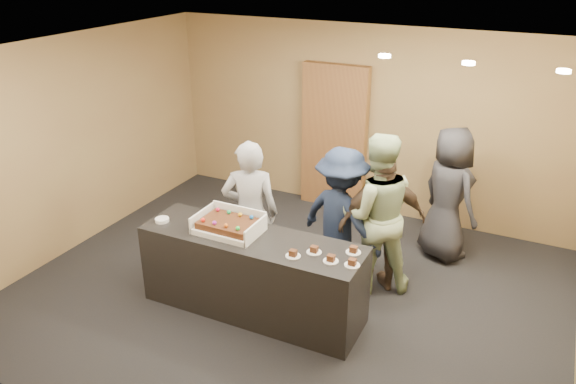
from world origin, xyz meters
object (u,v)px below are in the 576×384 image
Objects in this scene: sheet_cake at (228,223)px; person_sage_man at (375,214)px; person_navy_man at (341,218)px; person_server_grey at (250,214)px; cake_box at (230,227)px; plate_stack at (162,220)px; storage_cabinet at (334,138)px; person_brown_extra at (382,222)px; serving_counter at (252,274)px; person_dark_suit at (449,194)px.

person_sage_man is at bearing 38.98° from sheet_cake.
person_server_grey is at bearing 44.18° from person_navy_man.
plate_stack is (-0.78, -0.15, -0.03)m from cake_box.
person_server_grey reaches higher than cake_box.
storage_cabinet is at bearing 89.64° from cake_box.
cake_box is 0.39× the size of person_server_grey.
person_brown_extra is (1.39, 0.50, -0.02)m from person_server_grey.
person_server_grey reaches higher than plate_stack.
person_server_grey is 1.02× the size of person_brown_extra.
person_sage_man is at bearing 176.77° from person_server_grey.
serving_counter is at bearing 96.02° from person_server_grey.
person_dark_suit is (1.86, 2.10, -0.14)m from sheet_cake.
person_sage_man is (2.05, 1.15, 0.02)m from plate_stack.
cake_box is at bearing 64.76° from person_navy_man.
sheet_cake is at bearing -90.92° from cake_box.
cake_box reaches higher than serving_counter.
person_dark_suit is at bearing -111.55° from person_navy_man.
person_sage_man is 0.12m from person_brown_extra.
person_dark_suit is (1.59, 2.10, 0.40)m from serving_counter.
person_dark_suit reaches higher than sheet_cake.
person_dark_suit reaches higher than person_navy_man.
person_sage_man is 0.39m from person_navy_man.
storage_cabinet is at bearing -84.79° from person_sage_man.
sheet_cake is (-0.27, 0.00, 0.55)m from serving_counter.
person_navy_man reaches higher than sheet_cake.
person_brown_extra is (2.14, 1.13, -0.07)m from plate_stack.
person_dark_suit is (0.97, 1.15, 0.02)m from person_navy_man.
person_server_grey is 2.47m from person_dark_suit.
sheet_cake is (-0.00, -0.03, 0.05)m from cake_box.
cake_box is at bearing 85.51° from person_dark_suit.
serving_counter is 0.57m from cake_box.
person_navy_man is at bearing -30.65° from person_brown_extra.
serving_counter is 1.40× the size of person_dark_suit.
person_dark_suit is (1.86, 2.08, -0.09)m from cake_box.
person_server_grey is (-0.03, 0.49, -0.07)m from cake_box.
person_sage_man is at bearing -46.24° from person_brown_extra.
person_server_grey is 1.48m from person_brown_extra.
plate_stack is 2.42m from person_brown_extra.
sheet_cake is 0.34× the size of person_brown_extra.
person_server_grey is 1.02× the size of person_dark_suit.
storage_cabinet reaches higher than serving_counter.
sheet_cake reaches higher than plate_stack.
person_dark_suit is at bearing -152.09° from person_brown_extra.
person_dark_suit is at bearing 48.15° from cake_box.
person_navy_man reaches higher than cake_box.
person_dark_suit is at bearing 52.45° from serving_counter.
serving_counter is 2.67m from person_dark_suit.
serving_counter is at bearing 6.52° from plate_stack.
storage_cabinet reaches higher than person_brown_extra.
plate_stack is 3.45m from person_dark_suit.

